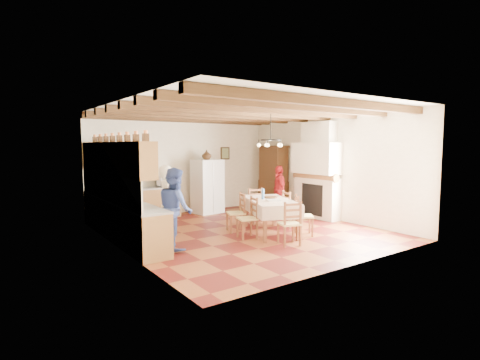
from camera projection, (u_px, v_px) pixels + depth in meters
name	position (u px, v px, depth m)	size (l,w,h in m)	color
floor	(244.00, 232.00, 9.27)	(6.00, 6.50, 0.02)	#4D130F
ceiling	(244.00, 108.00, 8.98)	(6.00, 6.50, 0.02)	silver
wall_back	(183.00, 165.00, 11.78)	(6.00, 0.02, 3.00)	beige
wall_front	(354.00, 182.00, 6.47)	(6.00, 0.02, 3.00)	beige
wall_left	(120.00, 177.00, 7.40)	(0.02, 6.50, 3.00)	beige
wall_right	(328.00, 167.00, 10.85)	(0.02, 6.50, 3.00)	beige
ceiling_beams	(244.00, 113.00, 8.99)	(6.00, 6.30, 0.16)	#3A2612
lower_cabinets_left	(121.00, 220.00, 8.53)	(0.60, 4.30, 0.86)	olive
lower_cabinets_back	(140.00, 204.00, 10.74)	(2.30, 0.60, 0.86)	olive
countertop_left	(120.00, 200.00, 8.49)	(0.62, 4.30, 0.04)	slate
countertop_back	(140.00, 189.00, 10.69)	(2.34, 0.62, 0.04)	slate
backsplash_left	(107.00, 187.00, 8.30)	(0.03, 4.30, 0.60)	beige
backsplash_back	(136.00, 177.00, 10.90)	(2.30, 0.03, 0.60)	beige
upper_cabinets	(113.00, 158.00, 8.33)	(0.35, 4.20, 0.70)	olive
fireplace	(316.00, 170.00, 10.86)	(0.56, 1.60, 2.80)	beige
wall_picture	(225.00, 153.00, 12.61)	(0.34, 0.03, 0.42)	#2F2515
refrigerator	(207.00, 186.00, 11.71)	(0.84, 0.69, 1.68)	white
hutch	(273.00, 177.00, 12.48)	(0.49, 1.16, 2.11)	#3A1F11
dining_table	(270.00, 203.00, 9.03)	(1.58, 2.09, 0.82)	beige
chandelier	(271.00, 140.00, 8.89)	(0.47, 0.47, 0.03)	black
chair_left_near	(247.00, 218.00, 8.52)	(0.42, 0.40, 0.96)	brown
chair_left_far	(236.00, 212.00, 9.21)	(0.42, 0.40, 0.96)	brown
chair_right_near	(304.00, 215.00, 8.84)	(0.42, 0.40, 0.96)	brown
chair_right_far	(292.00, 209.00, 9.68)	(0.42, 0.40, 0.96)	brown
chair_end_near	(289.00, 223.00, 7.98)	(0.42, 0.40, 0.96)	brown
chair_end_far	(258.00, 206.00, 10.13)	(0.42, 0.40, 0.96)	brown
person_man	(168.00, 203.00, 8.41)	(0.61, 0.40, 1.68)	white
person_woman_blue	(175.00, 208.00, 7.65)	(0.82, 0.64, 1.68)	#33478E
person_woman_red	(279.00, 191.00, 11.24)	(0.89, 0.37, 1.52)	red
microwave	(166.00, 181.00, 11.14)	(0.58, 0.39, 0.32)	silver
fridge_vase	(207.00, 155.00, 11.61)	(0.29, 0.29, 0.30)	#3A1F11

